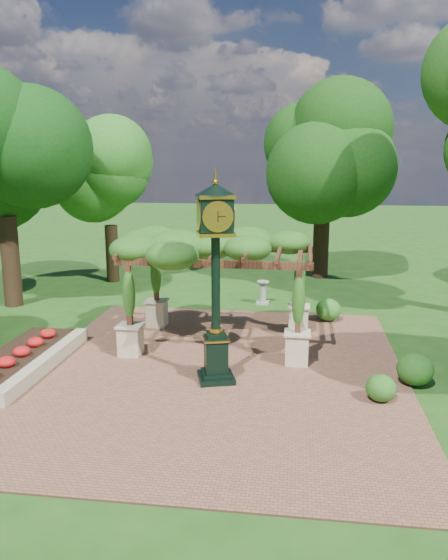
# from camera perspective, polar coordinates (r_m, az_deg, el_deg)

# --- Properties ---
(ground) EXTENTS (120.00, 120.00, 0.00)m
(ground) POSITION_cam_1_polar(r_m,az_deg,el_deg) (14.05, -1.40, -10.99)
(ground) COLOR #1E4714
(ground) RESTS_ON ground
(brick_plaza) EXTENTS (10.00, 12.00, 0.04)m
(brick_plaza) POSITION_cam_1_polar(r_m,az_deg,el_deg) (14.95, -0.79, -9.42)
(brick_plaza) COLOR brown
(brick_plaza) RESTS_ON ground
(border_wall) EXTENTS (0.35, 5.00, 0.40)m
(border_wall) POSITION_cam_1_polar(r_m,az_deg,el_deg) (15.76, -18.03, -8.19)
(border_wall) COLOR #C6B793
(border_wall) RESTS_ON ground
(flower_bed) EXTENTS (1.50, 5.00, 0.36)m
(flower_bed) POSITION_cam_1_polar(r_m,az_deg,el_deg) (16.17, -20.93, -7.96)
(flower_bed) COLOR red
(flower_bed) RESTS_ON ground
(pedestal_clock) EXTENTS (1.25, 1.25, 5.10)m
(pedestal_clock) POSITION_cam_1_polar(r_m,az_deg,el_deg) (13.42, -0.88, 1.55)
(pedestal_clock) COLOR black
(pedestal_clock) RESTS_ON brick_plaza
(pergola) EXTENTS (5.60, 3.56, 3.50)m
(pergola) POSITION_cam_1_polar(r_m,az_deg,el_deg) (16.36, -0.46, 2.87)
(pergola) COLOR beige
(pergola) RESTS_ON brick_plaza
(sundial) EXTENTS (0.52, 0.52, 0.92)m
(sundial) POSITION_cam_1_polar(r_m,az_deg,el_deg) (21.70, 4.08, -1.45)
(sundial) COLOR #9C9C94
(sundial) RESTS_ON ground
(shrub_front) EXTENTS (0.77, 0.77, 0.64)m
(shrub_front) POSITION_cam_1_polar(r_m,az_deg,el_deg) (13.53, 16.07, -10.78)
(shrub_front) COLOR #28601B
(shrub_front) RESTS_ON brick_plaza
(shrub_mid) EXTENTS (0.98, 0.98, 0.82)m
(shrub_mid) POSITION_cam_1_polar(r_m,az_deg,el_deg) (14.68, 19.35, -8.77)
(shrub_mid) COLOR #245818
(shrub_mid) RESTS_ON brick_plaza
(shrub_back) EXTENTS (1.12, 1.12, 0.79)m
(shrub_back) POSITION_cam_1_polar(r_m,az_deg,el_deg) (19.59, 10.84, -3.07)
(shrub_back) COLOR #2B6B1F
(shrub_back) RESTS_ON brick_plaza
(tree_west_near) EXTENTS (4.35, 4.35, 9.07)m
(tree_west_near) POSITION_cam_1_polar(r_m,az_deg,el_deg) (22.39, -22.31, 13.12)
(tree_west_near) COLOR #352215
(tree_west_near) RESTS_ON ground
(tree_west_far) EXTENTS (3.38, 3.38, 6.85)m
(tree_west_far) POSITION_cam_1_polar(r_m,az_deg,el_deg) (25.78, -11.93, 10.11)
(tree_west_far) COLOR #2F2112
(tree_west_far) RESTS_ON ground
(tree_north) EXTENTS (4.37, 4.37, 8.96)m
(tree_north) POSITION_cam_1_polar(r_m,az_deg,el_deg) (26.57, 10.46, 13.35)
(tree_north) COLOR #331E14
(tree_north) RESTS_ON ground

